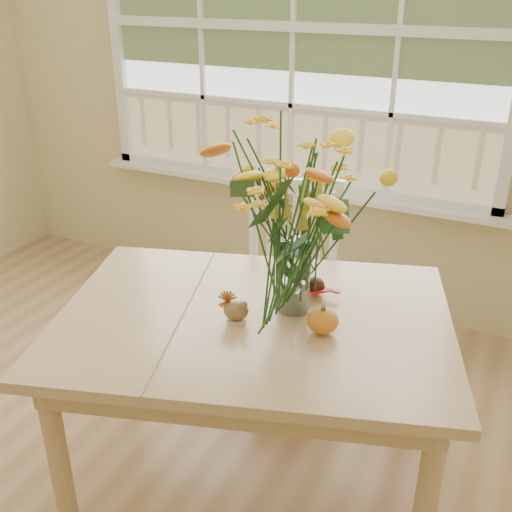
% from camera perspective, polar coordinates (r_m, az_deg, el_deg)
% --- Properties ---
extents(wall_back, '(4.00, 0.02, 2.70)m').
position_cam_1_polar(wall_back, '(3.35, 3.72, 17.61)').
color(wall_back, '#D0C385').
rests_on(wall_back, floor).
extents(window, '(2.42, 0.12, 1.74)m').
position_cam_1_polar(window, '(3.30, 3.55, 20.66)').
color(window, silver).
rests_on(window, wall_back).
extents(dining_table, '(1.58, 1.32, 0.72)m').
position_cam_1_polar(dining_table, '(2.13, -0.24, -7.79)').
color(dining_table, tan).
rests_on(dining_table, floor).
extents(windsor_chair, '(0.57, 0.56, 0.94)m').
position_cam_1_polar(windsor_chair, '(2.79, 3.65, -1.79)').
color(windsor_chair, white).
rests_on(windsor_chair, floor).
extents(flower_vase, '(0.54, 0.54, 0.64)m').
position_cam_1_polar(flower_vase, '(1.96, 3.85, 4.71)').
color(flower_vase, white).
rests_on(flower_vase, dining_table).
extents(pumpkin, '(0.11, 0.11, 0.08)m').
position_cam_1_polar(pumpkin, '(1.98, 6.37, -6.27)').
color(pumpkin, '#C75517').
rests_on(pumpkin, dining_table).
extents(turkey_figurine, '(0.10, 0.09, 0.11)m').
position_cam_1_polar(turkey_figurine, '(2.03, -1.91, -5.26)').
color(turkey_figurine, '#CCB78C').
rests_on(turkey_figurine, dining_table).
extents(dark_gourd, '(0.13, 0.08, 0.06)m').
position_cam_1_polar(dark_gourd, '(2.21, 5.66, -2.89)').
color(dark_gourd, '#38160F').
rests_on(dark_gourd, dining_table).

